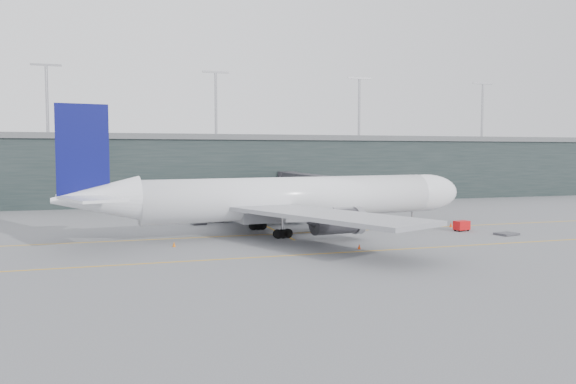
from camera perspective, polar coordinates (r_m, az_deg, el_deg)
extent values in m
plane|color=#5E5F63|center=(80.41, -4.88, -4.01)|extent=(320.00, 320.00, 0.00)
cube|color=orange|center=(76.54, -4.25, -4.41)|extent=(160.00, 0.25, 0.02)
cube|color=orange|center=(61.26, -0.88, -6.52)|extent=(160.00, 0.25, 0.02)
cube|color=orange|center=(100.86, -4.52, -2.38)|extent=(0.25, 60.00, 0.02)
cube|color=#1C2727|center=(136.93, -10.07, 2.18)|extent=(240.00, 35.00, 14.00)
cube|color=#585B5D|center=(136.91, -10.10, 5.36)|extent=(240.00, 36.00, 1.20)
cylinder|color=#9E9EA3|center=(126.97, -23.29, 8.56)|extent=(0.60, 0.60, 14.00)
cylinder|color=#9E9EA3|center=(128.16, -7.34, 8.81)|extent=(0.60, 0.60, 14.00)
cylinder|color=#9E9EA3|center=(138.49, 7.24, 8.44)|extent=(0.60, 0.60, 14.00)
cylinder|color=#9E9EA3|center=(156.15, 19.13, 7.75)|extent=(0.60, 0.60, 14.00)
cylinder|color=white|center=(78.87, 0.61, -0.56)|extent=(43.15, 11.34, 5.76)
ellipsoid|color=white|center=(90.94, 13.69, -0.06)|extent=(12.76, 7.31, 5.76)
cone|color=white|center=(71.66, -18.92, -0.71)|extent=(10.86, 6.83, 5.53)
cube|color=gray|center=(78.69, -0.01, -2.20)|extent=(15.36, 6.57, 1.86)
cube|color=black|center=(93.12, 15.41, 0.57)|extent=(2.39, 3.03, 0.74)
cube|color=gray|center=(64.91, 3.82, -2.37)|extent=(18.45, 28.05, 0.51)
cylinder|color=#3A3A3F|center=(72.18, 4.94, -3.00)|extent=(6.88, 4.08, 3.25)
cube|color=gray|center=(91.16, -4.86, -0.54)|extent=(12.23, 27.89, 0.51)
cylinder|color=#3A3A3F|center=(87.87, -0.76, -1.73)|extent=(6.88, 4.08, 3.25)
cube|color=#0A0D56|center=(71.31, -20.15, 3.95)|extent=(6.05, 1.26, 11.15)
cube|color=white|center=(66.46, -19.28, -0.67)|extent=(7.93, 9.69, 0.33)
cube|color=white|center=(76.62, -20.01, -0.10)|extent=(6.15, 8.96, 0.33)
cylinder|color=black|center=(89.94, 12.48, -2.91)|extent=(1.06, 0.50, 1.02)
cylinder|color=#9E9EA3|center=(89.86, 12.49, -2.47)|extent=(0.28, 0.28, 2.42)
cylinder|color=black|center=(73.78, -0.53, -4.25)|extent=(1.26, 0.62, 1.21)
cylinder|color=black|center=(81.93, -3.09, -3.43)|extent=(1.26, 0.62, 1.21)
cube|color=#2F2E34|center=(86.88, 8.72, 0.18)|extent=(3.65, 4.07, 3.07)
cube|color=#2F2E34|center=(94.98, 6.15, 0.53)|extent=(3.28, 14.33, 2.74)
cube|color=#2F2E34|center=(107.98, 2.90, 0.96)|extent=(3.55, 14.34, 2.85)
cube|color=#2F2E34|center=(121.26, 0.35, 1.30)|extent=(3.83, 14.35, 2.96)
cylinder|color=#9E9EA3|center=(95.93, 5.94, -1.47)|extent=(0.55, 0.55, 4.16)
cube|color=#3A3A3F|center=(96.11, 5.93, -2.48)|extent=(2.25, 1.73, 0.77)
cylinder|color=#2F2E34|center=(124.36, 0.60, 1.37)|extent=(4.38, 4.38, 3.28)
cylinder|color=#2F2E34|center=(124.57, 0.60, -0.25)|extent=(1.97, 1.97, 3.94)
cube|color=red|center=(84.23, 17.23, -3.25)|extent=(2.39, 1.80, 1.27)
cylinder|color=black|center=(83.41, 17.10, -3.75)|extent=(0.41, 0.23, 0.39)
cylinder|color=black|center=(84.55, 17.82, -3.67)|extent=(0.41, 0.23, 0.39)
cylinder|color=black|center=(84.08, 16.61, -3.68)|extent=(0.41, 0.23, 0.39)
cylinder|color=black|center=(85.20, 17.34, -3.60)|extent=(0.41, 0.23, 0.39)
cube|color=#3D3D43|center=(82.29, 21.32, -3.97)|extent=(3.21, 2.79, 0.28)
cube|color=#3A3A3F|center=(88.66, -9.07, -3.19)|extent=(2.47, 2.11, 0.22)
cube|color=#A6ABB2|center=(88.55, -9.08, -2.56)|extent=(2.02, 1.93, 1.64)
cube|color=#263C98|center=(88.45, -9.09, -2.01)|extent=(2.08, 1.99, 0.09)
cube|color=#3A3A3F|center=(91.31, -8.43, -2.99)|extent=(2.25, 1.90, 0.20)
cube|color=#A0A6AC|center=(91.21, -8.44, -2.41)|extent=(1.83, 1.74, 1.53)
cube|color=#263C98|center=(91.12, -8.45, -1.92)|extent=(1.89, 1.80, 0.08)
cube|color=#3A3A3F|center=(91.41, -6.98, -2.97)|extent=(2.36, 2.17, 0.19)
cube|color=silver|center=(91.31, -6.99, -2.44)|extent=(1.97, 1.93, 1.42)
cube|color=#263C98|center=(91.23, -6.99, -1.98)|extent=(2.04, 1.99, 0.08)
cone|color=#EA3E0D|center=(88.21, 16.22, -3.20)|extent=(0.49, 0.49, 0.77)
cone|color=#D93F0C|center=(66.14, 7.25, -5.50)|extent=(0.39, 0.39, 0.63)
cone|color=#D04A0B|center=(91.05, -1.43, -2.84)|extent=(0.45, 0.45, 0.71)
cone|color=#D5620B|center=(68.48, -11.50, -5.22)|extent=(0.39, 0.39, 0.62)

